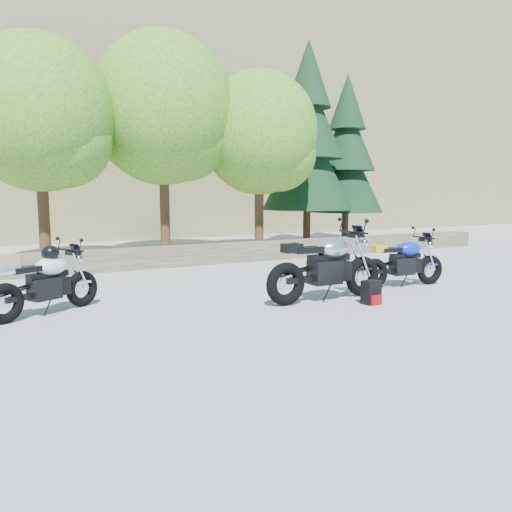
# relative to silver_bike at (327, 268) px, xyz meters

# --- Properties ---
(ground) EXTENTS (90.00, 90.00, 0.00)m
(ground) POSITION_rel_silver_bike_xyz_m (-1.20, -0.34, -0.57)
(ground) COLOR gray
(ground) RESTS_ON ground
(stone_wall) EXTENTS (22.00, 0.55, 0.50)m
(stone_wall) POSITION_rel_silver_bike_xyz_m (-1.20, 5.16, -0.32)
(stone_wall) COLOR #443D2D
(stone_wall) RESTS_ON ground
(hillside) EXTENTS (80.00, 30.00, 15.00)m
(hillside) POSITION_rel_silver_bike_xyz_m (1.80, 27.66, 6.93)
(hillside) COLOR olive
(hillside) RESTS_ON ground
(tree_decid_left) EXTENTS (3.67, 3.67, 5.62)m
(tree_decid_left) POSITION_rel_silver_bike_xyz_m (-3.60, 6.80, 3.07)
(tree_decid_left) COLOR #382314
(tree_decid_left) RESTS_ON ground
(tree_decid_mid) EXTENTS (4.08, 4.08, 6.24)m
(tree_decid_mid) POSITION_rel_silver_bike_xyz_m (-0.30, 7.20, 3.47)
(tree_decid_mid) COLOR #382314
(tree_decid_mid) RESTS_ON ground
(tree_decid_right) EXTENTS (3.54, 3.54, 5.41)m
(tree_decid_right) POSITION_rel_silver_bike_xyz_m (2.50, 6.60, 2.93)
(tree_decid_right) COLOR #382314
(tree_decid_right) RESTS_ON ground
(conifer_near) EXTENTS (3.17, 3.17, 7.06)m
(conifer_near) POSITION_rel_silver_bike_xyz_m (5.00, 7.86, 3.11)
(conifer_near) COLOR #382314
(conifer_near) RESTS_ON ground
(conifer_far) EXTENTS (2.82, 2.82, 6.27)m
(conifer_far) POSITION_rel_silver_bike_xyz_m (7.20, 8.46, 2.70)
(conifer_far) COLOR #382314
(conifer_far) RESTS_ON ground
(silver_bike) EXTENTS (2.31, 0.73, 1.16)m
(silver_bike) POSITION_rel_silver_bike_xyz_m (0.00, 0.00, 0.00)
(silver_bike) COLOR black
(silver_bike) RESTS_ON ground
(white_bike) EXTENTS (1.72, 1.03, 1.04)m
(white_bike) POSITION_rel_silver_bike_xyz_m (-4.31, 1.21, -0.05)
(white_bike) COLOR black
(white_bike) RESTS_ON ground
(blue_bike) EXTENTS (1.92, 0.61, 0.97)m
(blue_bike) POSITION_rel_silver_bike_xyz_m (2.09, 0.31, -0.10)
(blue_bike) COLOR black
(blue_bike) RESTS_ON ground
(backpack) EXTENTS (0.30, 0.27, 0.39)m
(backpack) POSITION_rel_silver_bike_xyz_m (0.48, -0.59, -0.38)
(backpack) COLOR black
(backpack) RESTS_ON ground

